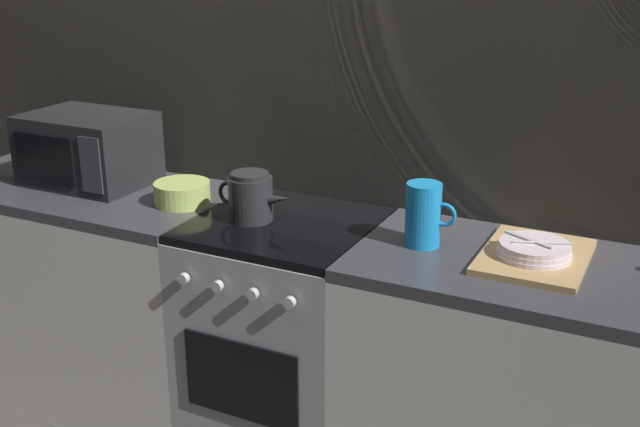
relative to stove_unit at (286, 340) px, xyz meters
name	(u,v)px	position (x,y,z in m)	size (l,w,h in m)	color
back_wall	(326,115)	(0.00, 0.32, 0.75)	(3.60, 0.05, 2.40)	#A39989
counter_left	(91,291)	(-0.90, 0.00, 0.00)	(1.20, 0.60, 0.90)	silver
stove_unit	(286,340)	(0.00, 0.00, 0.00)	(0.60, 0.63, 0.90)	#9E9EA3
counter_right	(542,403)	(0.90, 0.00, 0.00)	(1.20, 0.60, 0.90)	silver
microwave	(88,149)	(-0.89, 0.05, 0.59)	(0.46, 0.35, 0.27)	black
kettle	(251,197)	(-0.11, -0.03, 0.53)	(0.28, 0.15, 0.17)	#262628
mixing_bowl	(182,193)	(-0.42, 0.00, 0.49)	(0.20, 0.20, 0.08)	#B7D166
pitcher	(424,215)	(0.49, 0.01, 0.55)	(0.16, 0.11, 0.20)	#198CD8
dish_pile	(535,253)	(0.83, 0.04, 0.47)	(0.30, 0.40, 0.07)	tan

